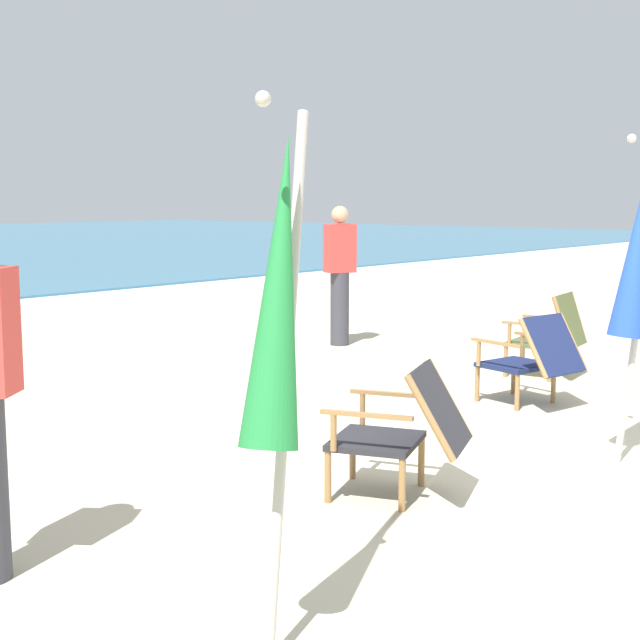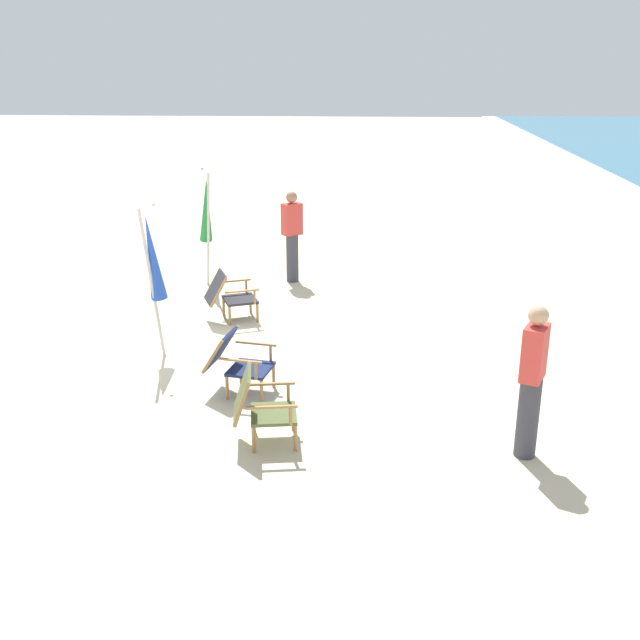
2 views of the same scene
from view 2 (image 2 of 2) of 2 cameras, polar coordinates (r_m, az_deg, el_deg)
ground_plane at (r=10.62m, az=-11.60°, el=-2.36°), size 80.00×80.00×0.00m
beach_chair_mid_center at (r=7.92m, az=-4.64°, el=-6.46°), size 0.66×0.74×0.82m
beach_chair_back_right at (r=9.09m, az=-6.37°, el=-3.04°), size 0.71×0.87×0.77m
beach_chair_front_right at (r=11.55m, az=-6.96°, el=1.97°), size 0.81×0.92×0.78m
umbrella_furled_blue at (r=9.99m, az=-12.65°, el=4.56°), size 0.42×0.38×2.12m
umbrella_furled_green at (r=13.08m, az=-8.66°, el=8.24°), size 0.56×0.39×2.08m
person_near_chairs at (r=7.76m, az=15.83°, el=-4.48°), size 0.39×0.32×1.63m
person_by_waterline at (r=13.39m, az=-2.14°, el=6.43°), size 0.36×0.39×1.63m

